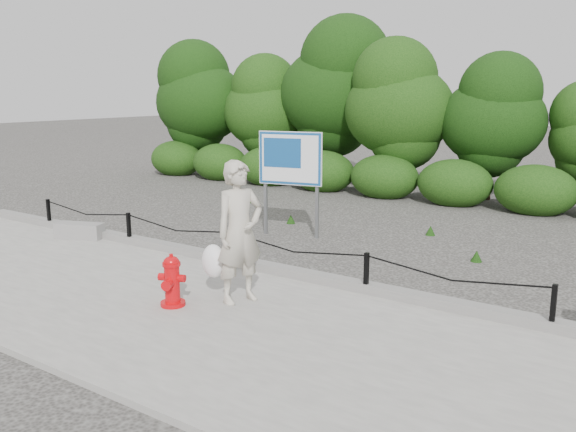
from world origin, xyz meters
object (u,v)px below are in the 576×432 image
(pedestrian, at_px, (238,234))
(concrete_block, at_px, (80,231))
(fire_hydrant, at_px, (172,281))
(advertising_sign, at_px, (290,163))

(pedestrian, distance_m, concrete_block, 5.02)
(pedestrian, bearing_deg, concrete_block, 96.96)
(fire_hydrant, distance_m, advertising_sign, 4.70)
(fire_hydrant, xyz_separation_m, advertising_sign, (-1.12, 4.43, 1.08))
(concrete_block, distance_m, advertising_sign, 4.34)
(fire_hydrant, height_order, pedestrian, pedestrian)
(advertising_sign, bearing_deg, pedestrian, -78.57)
(pedestrian, bearing_deg, fire_hydrant, 156.02)
(pedestrian, distance_m, advertising_sign, 4.18)
(fire_hydrant, height_order, advertising_sign, advertising_sign)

